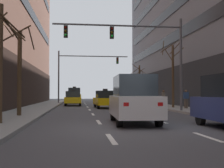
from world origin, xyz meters
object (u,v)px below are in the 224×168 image
traffic_signal_1 (80,68)px  street_tree_2 (139,82)px  traffic_signal_0 (138,45)px  street_tree_0 (172,72)px  car_driving_0 (134,100)px  taxi_driving_2 (73,98)px  taxi_driving_1 (74,95)px  taxi_driving_3 (105,99)px  pedestrian_0 (186,98)px  street_tree_3 (0,60)px  street_tree_1 (19,70)px  pedestrian_1 (164,97)px

traffic_signal_1 → street_tree_2: (7.91, 0.23, -1.84)m
traffic_signal_0 → traffic_signal_1: bearing=102.9°
street_tree_0 → car_driving_0: bearing=-116.8°
car_driving_0 → taxi_driving_2: (-3.00, 19.16, -0.28)m
car_driving_0 → taxi_driving_1: bearing=96.1°
taxi_driving_3 → street_tree_0: (5.66, -2.34, 2.40)m
car_driving_0 → taxi_driving_2: size_ratio=1.06×
taxi_driving_1 → taxi_driving_3: 14.06m
taxi_driving_3 → traffic_signal_0: traffic_signal_0 is taller
traffic_signal_1 → pedestrian_0: traffic_signal_1 is taller
car_driving_0 → taxi_driving_2: car_driving_0 is taller
street_tree_0 → taxi_driving_2: bearing=137.5°
traffic_signal_1 → street_tree_3: (-3.46, -24.97, -1.98)m
car_driving_0 → traffic_signal_1: 24.81m
car_driving_0 → street_tree_1: (-5.73, 3.60, 1.60)m
car_driving_0 → street_tree_3: 5.95m
car_driving_0 → taxi_driving_1: 27.44m
street_tree_0 → street_tree_2: size_ratio=1.17×
street_tree_0 → street_tree_3: size_ratio=1.22×
taxi_driving_1 → street_tree_1: bearing=-96.7°
car_driving_0 → traffic_signal_1: (-2.24, 24.44, 3.63)m
street_tree_0 → street_tree_3: street_tree_0 is taller
car_driving_0 → traffic_signal_0: traffic_signal_0 is taller
street_tree_1 → pedestrian_1: 15.72m
traffic_signal_1 → street_tree_0: traffic_signal_1 is taller
street_tree_2 → street_tree_0: bearing=-90.0°
car_driving_0 → pedestrian_1: 15.32m
taxi_driving_2 → taxi_driving_3: (3.01, -5.62, 0.00)m
traffic_signal_1 → taxi_driving_3: bearing=-78.4°
traffic_signal_1 → pedestrian_1: bearing=-52.0°
street_tree_3 → pedestrian_1: (11.47, 14.71, -1.70)m
street_tree_0 → pedestrian_0: (0.56, -1.63, -2.19)m
taxi_driving_1 → pedestrian_1: bearing=-56.4°
street_tree_1 → street_tree_2: bearing=61.6°
taxi_driving_2 → traffic_signal_0: 13.57m
taxi_driving_3 → traffic_signal_0: (1.73, -6.45, 4.02)m
traffic_signal_1 → car_driving_0: bearing=-84.8°
taxi_driving_1 → pedestrian_0: (9.16, -17.71, -0.05)m
traffic_signal_1 → pedestrian_0: 17.50m
traffic_signal_1 → pedestrian_0: bearing=-60.4°
taxi_driving_1 → traffic_signal_0: (4.66, -20.19, 3.75)m
taxi_driving_2 → taxi_driving_3: 6.37m
street_tree_3 → street_tree_1: bearing=90.4°
street_tree_1 → taxi_driving_2: bearing=80.1°
car_driving_0 → taxi_driving_3: 13.55m
traffic_signal_1 → pedestrian_1: traffic_signal_1 is taller
street_tree_2 → pedestrian_1: (0.10, -10.48, -1.83)m
taxi_driving_1 → traffic_signal_0: traffic_signal_0 is taller
taxi_driving_1 → street_tree_3: street_tree_3 is taller
street_tree_2 → pedestrian_1: size_ratio=3.30×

